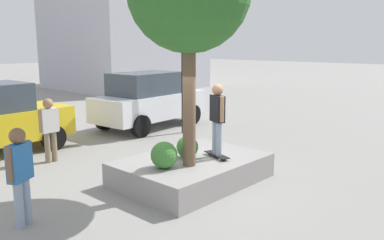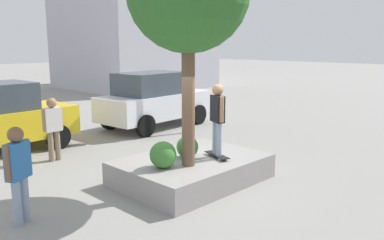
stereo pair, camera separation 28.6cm
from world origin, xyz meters
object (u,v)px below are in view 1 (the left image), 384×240
object	(u,v)px
skateboard	(217,155)
traffic_light_corner	(183,38)
police_car	(149,100)
skateboarder	(217,114)
passerby_with_bag	(20,170)
bystander_watching	(49,126)
planter_ledge	(192,170)

from	to	relation	value
skateboard	traffic_light_corner	world-z (taller)	traffic_light_corner
traffic_light_corner	police_car	bearing A→B (deg)	96.30
skateboard	police_car	distance (m)	6.55
skateboard	skateboarder	size ratio (longest dim) A/B	0.50
police_car	passerby_with_bag	world-z (taller)	police_car
skateboarder	bystander_watching	distance (m)	4.70
planter_ledge	police_car	xyz separation A→B (m)	(3.44, 5.41, 0.79)
skateboarder	traffic_light_corner	xyz separation A→B (m)	(3.19, 4.16, 1.79)
police_car	passerby_with_bag	bearing A→B (deg)	-146.17
skateboarder	passerby_with_bag	bearing A→B (deg)	166.51
planter_ledge	passerby_with_bag	world-z (taller)	passerby_with_bag
bystander_watching	traffic_light_corner	bearing A→B (deg)	-1.37
skateboard	traffic_light_corner	size ratio (longest dim) A/B	0.17
police_car	bystander_watching	distance (m)	5.11
police_car	passerby_with_bag	xyz separation A→B (m)	(-7.16, -4.80, -0.05)
police_car	traffic_light_corner	world-z (taller)	traffic_light_corner
police_car	bystander_watching	bearing A→B (deg)	-162.67
traffic_light_corner	passerby_with_bag	xyz separation A→B (m)	(-7.35, -3.16, -2.35)
traffic_light_corner	passerby_with_bag	size ratio (longest dim) A/B	2.82
skateboarder	traffic_light_corner	distance (m)	5.54
bystander_watching	skateboarder	bearing A→B (deg)	-66.44
bystander_watching	skateboard	bearing A→B (deg)	-66.44
police_car	passerby_with_bag	size ratio (longest dim) A/B	2.65
skateboarder	bystander_watching	xyz separation A→B (m)	(-1.87, 4.28, -0.57)
skateboard	traffic_light_corner	distance (m)	5.92
skateboard	bystander_watching	distance (m)	4.68
skateboarder	passerby_with_bag	xyz separation A→B (m)	(-4.16, 1.00, -0.56)
bystander_watching	police_car	bearing A→B (deg)	17.33
skateboard	police_car	size ratio (longest dim) A/B	0.18
skateboard	traffic_light_corner	xyz separation A→B (m)	(3.19, 4.16, 2.76)
skateboard	skateboarder	xyz separation A→B (m)	(-0.00, 0.00, 0.96)
skateboard	planter_ledge	bearing A→B (deg)	138.57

